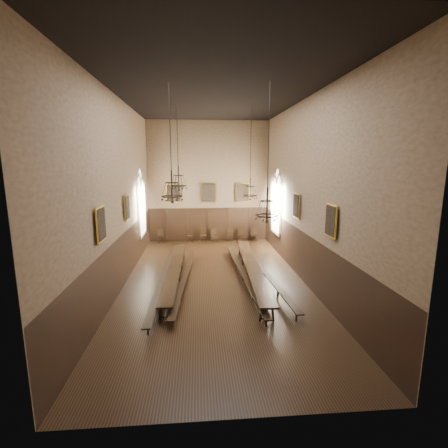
{
  "coord_description": "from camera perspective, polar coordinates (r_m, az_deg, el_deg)",
  "views": [
    {
      "loc": [
        -0.79,
        -15.58,
        5.92
      ],
      "look_at": [
        0.59,
        1.5,
        2.69
      ],
      "focal_mm": 26.0,
      "sensor_mm": 36.0,
      "label": 1
    }
  ],
  "objects": [
    {
      "name": "floor",
      "position": [
        16.69,
        -1.63,
        -10.13
      ],
      "size": [
        9.0,
        18.0,
        0.02
      ],
      "primitive_type": "cube",
      "color": "black",
      "rests_on": "ground"
    },
    {
      "name": "ceiling",
      "position": [
        15.9,
        -1.82,
        21.89
      ],
      "size": [
        9.0,
        18.0,
        0.02
      ],
      "primitive_type": "cube",
      "color": "black",
      "rests_on": "ground"
    },
    {
      "name": "wall_back",
      "position": [
        24.64,
        -2.81,
        7.38
      ],
      "size": [
        9.0,
        0.02,
        9.0
      ],
      "primitive_type": "cube",
      "color": "#8F7358",
      "rests_on": "ground"
    },
    {
      "name": "wall_front",
      "position": [
        6.77,
        2.2,
        -1.44
      ],
      "size": [
        9.0,
        0.02,
        9.0
      ],
      "primitive_type": "cube",
      "color": "#8F7358",
      "rests_on": "ground"
    },
    {
      "name": "wall_left",
      "position": [
        16.08,
        -18.05,
        5.1
      ],
      "size": [
        0.02,
        18.0,
        9.0
      ],
      "primitive_type": "cube",
      "color": "#8F7358",
      "rests_on": "ground"
    },
    {
      "name": "wall_right",
      "position": [
        16.52,
        14.17,
        5.44
      ],
      "size": [
        0.02,
        18.0,
        9.0
      ],
      "primitive_type": "cube",
      "color": "#8F7358",
      "rests_on": "ground"
    },
    {
      "name": "wainscot_panelling",
      "position": [
        16.28,
        -1.66,
        -5.98
      ],
      "size": [
        9.0,
        18.0,
        2.5
      ],
      "primitive_type": null,
      "color": "black",
      "rests_on": "floor"
    },
    {
      "name": "table_left",
      "position": [
        16.79,
        -8.65,
        -8.79
      ],
      "size": [
        0.77,
        9.13,
        0.71
      ],
      "rotation": [
        0.0,
        0.0,
        -0.01
      ],
      "color": "black",
      "rests_on": "floor"
    },
    {
      "name": "table_right",
      "position": [
        16.94,
        4.92,
        -8.4
      ],
      "size": [
        1.11,
        10.1,
        0.79
      ],
      "rotation": [
        0.0,
        0.0,
        -0.04
      ],
      "color": "black",
      "rests_on": "floor"
    },
    {
      "name": "bench_left_outer",
      "position": [
        16.42,
        -10.63,
        -9.54
      ],
      "size": [
        0.42,
        10.28,
        0.46
      ],
      "rotation": [
        0.0,
        0.0,
        -0.01
      ],
      "color": "black",
      "rests_on": "floor"
    },
    {
      "name": "bench_left_inner",
      "position": [
        16.44,
        -6.93,
        -9.5
      ],
      "size": [
        0.91,
        9.41,
        0.42
      ],
      "rotation": [
        0.0,
        0.0,
        -0.07
      ],
      "color": "black",
      "rests_on": "floor"
    },
    {
      "name": "bench_right_inner",
      "position": [
        16.75,
        3.39,
        -8.95
      ],
      "size": [
        0.7,
        10.37,
        0.47
      ],
      "rotation": [
        0.0,
        0.0,
        0.04
      ],
      "color": "black",
      "rests_on": "floor"
    },
    {
      "name": "bench_right_outer",
      "position": [
        17.14,
        7.08,
        -8.58
      ],
      "size": [
        0.94,
        10.1,
        0.45
      ],
      "rotation": [
        0.0,
        0.0,
        0.06
      ],
      "color": "black",
      "rests_on": "floor"
    },
    {
      "name": "chair_0",
      "position": [
        24.9,
        -11.0,
        -2.57
      ],
      "size": [
        0.53,
        0.53,
        0.97
      ],
      "rotation": [
        0.0,
        0.0,
        0.28
      ],
      "color": "black",
      "rests_on": "floor"
    },
    {
      "name": "chair_2",
      "position": [
        24.84,
        -6.03,
        -2.45
      ],
      "size": [
        0.51,
        0.51,
        0.99
      ],
      "rotation": [
        0.0,
        0.0,
        -0.2
      ],
      "color": "black",
      "rests_on": "floor"
    },
    {
      "name": "chair_3",
      "position": [
        24.84,
        -3.63,
        -2.41
      ],
      "size": [
        0.44,
        0.44,
        0.98
      ],
      "rotation": [
        0.0,
        0.0,
        -0.02
      ],
      "color": "black",
      "rests_on": "floor"
    },
    {
      "name": "chair_4",
      "position": [
        24.77,
        -1.75,
        -2.45
      ],
      "size": [
        0.5,
        0.5,
        0.96
      ],
      "rotation": [
        0.0,
        0.0,
        0.19
      ],
      "color": "black",
      "rests_on": "floor"
    },
    {
      "name": "chair_5",
      "position": [
        24.93,
        0.95,
        -2.34
      ],
      "size": [
        0.55,
        0.55,
        0.99
      ],
      "rotation": [
        0.0,
        0.0,
        -0.31
      ],
      "color": "black",
      "rests_on": "floor"
    },
    {
      "name": "chair_6",
      "position": [
        24.99,
        2.79,
        -2.36
      ],
      "size": [
        0.53,
        0.53,
        0.94
      ],
      "rotation": [
        0.0,
        0.0,
        -0.33
      ],
      "color": "black",
      "rests_on": "floor"
    },
    {
      "name": "chair_7",
      "position": [
        25.08,
        5.3,
        -2.31
      ],
      "size": [
        0.46,
        0.46,
        0.98
      ],
      "rotation": [
        0.0,
        0.0,
        0.06
      ],
      "color": "black",
      "rests_on": "floor"
    },
    {
      "name": "chandelier_back_left",
      "position": [
        18.01,
        -8.0,
        7.56
      ],
      "size": [
        0.88,
        0.88,
        4.48
      ],
      "color": "black",
      "rests_on": "ceiling"
    },
    {
      "name": "chandelier_back_right",
      "position": [
        18.61,
        4.62,
        6.07
      ],
      "size": [
        0.82,
        0.82,
        5.07
      ],
      "color": "black",
      "rests_on": "ceiling"
    },
    {
      "name": "chandelier_front_left",
      "position": [
        13.65,
        -9.15,
        6.05
      ],
      "size": [
        0.88,
        0.88,
        4.6
      ],
      "color": "black",
      "rests_on": "ceiling"
    },
    {
      "name": "chandelier_front_right",
      "position": [
        13.36,
        7.57,
        2.89
      ],
      "size": [
        0.92,
        0.92,
        5.36
      ],
      "color": "black",
      "rests_on": "ceiling"
    },
    {
      "name": "portrait_back_0",
      "position": [
        24.63,
        -8.86,
        5.39
      ],
      "size": [
        1.1,
        0.12,
        1.4
      ],
      "color": "gold",
      "rests_on": "wall_back"
    },
    {
      "name": "portrait_back_1",
      "position": [
        24.57,
        -2.78,
        5.5
      ],
      "size": [
        1.1,
        0.12,
        1.4
      ],
      "color": "gold",
      "rests_on": "wall_back"
    },
    {
      "name": "portrait_back_2",
      "position": [
        24.79,
        3.26,
        5.54
      ],
      "size": [
        1.1,
        0.12,
        1.4
      ],
      "color": "gold",
      "rests_on": "wall_back"
    },
    {
      "name": "portrait_left_0",
      "position": [
        17.11,
        -16.72,
        2.78
      ],
      "size": [
        0.12,
        1.0,
        1.3
      ],
      "color": "gold",
      "rests_on": "wall_left"
    },
    {
      "name": "portrait_left_1",
      "position": [
        12.79,
        -20.84,
        -0.01
      ],
      "size": [
        0.12,
        1.0,
        1.3
      ],
      "color": "gold",
      "rests_on": "wall_left"
    },
    {
      "name": "portrait_right_0",
      "position": [
        17.51,
        12.61,
        3.15
      ],
      "size": [
        0.12,
        1.0,
        1.3
      ],
      "color": "gold",
      "rests_on": "wall_right"
    },
    {
      "name": "portrait_right_1",
      "position": [
        13.33,
        18.28,
        0.55
      ],
      "size": [
        0.12,
        1.0,
        1.3
      ],
      "color": "gold",
      "rests_on": "wall_right"
    },
    {
      "name": "window_right",
      "position": [
        21.86,
        9.24,
        3.94
      ],
      "size": [
        0.2,
        2.2,
        4.6
      ],
      "primitive_type": null,
      "color": "white",
      "rests_on": "wall_right"
    },
    {
      "name": "window_left",
      "position": [
        21.54,
        -14.35,
        3.64
      ],
      "size": [
        0.2,
        2.2,
        4.6
      ],
      "primitive_type": null,
      "color": "white",
      "rests_on": "wall_left"
    }
  ]
}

